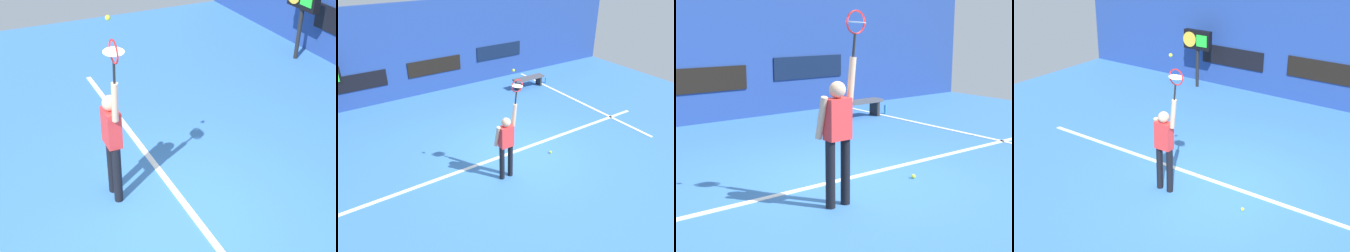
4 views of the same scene
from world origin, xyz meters
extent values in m
plane|color=#3870B2|center=(0.00, 0.00, 0.00)|extent=(18.00, 18.00, 0.00)
cube|color=navy|center=(0.00, 5.79, 1.76)|extent=(18.00, 0.20, 3.52)
cube|color=black|center=(0.00, 5.67, 1.06)|extent=(2.20, 0.03, 0.60)
cube|color=black|center=(-3.00, 5.67, 0.99)|extent=(2.20, 0.03, 0.60)
cube|color=#0C1933|center=(3.00, 5.67, 1.20)|extent=(2.20, 0.03, 0.60)
cube|color=white|center=(0.00, 0.15, 0.01)|extent=(10.00, 0.10, 0.01)
cube|color=white|center=(4.10, 2.00, 0.01)|extent=(0.10, 7.00, 0.01)
cylinder|color=black|center=(-0.92, -0.69, 0.46)|extent=(0.13, 0.13, 0.92)
cylinder|color=black|center=(-0.67, -0.69, 0.46)|extent=(0.13, 0.13, 0.92)
cube|color=red|center=(-0.80, -0.69, 1.20)|extent=(0.34, 0.20, 0.55)
sphere|color=#D8A884|center=(-0.80, -0.69, 1.58)|extent=(0.22, 0.22, 0.22)
cylinder|color=#D8A884|center=(-0.58, -0.69, 1.70)|extent=(0.15, 0.09, 0.59)
cylinder|color=#D8A884|center=(-1.00, -0.61, 1.22)|extent=(0.09, 0.23, 0.58)
cylinder|color=black|center=(-0.53, -0.69, 2.14)|extent=(0.06, 0.03, 0.30)
torus|color=red|center=(-0.50, -0.69, 2.43)|extent=(0.34, 0.02, 0.34)
cylinder|color=silver|center=(-0.50, -0.69, 2.43)|extent=(0.27, 0.27, 0.03)
sphere|color=#CCE033|center=(-0.62, -0.70, 2.82)|extent=(0.07, 0.07, 0.07)
cube|color=#4C4C51|center=(3.38, 3.97, 0.41)|extent=(1.40, 0.36, 0.08)
cube|color=#262628|center=(2.83, 3.97, 0.18)|extent=(0.08, 0.32, 0.37)
cube|color=#262628|center=(3.93, 3.97, 0.18)|extent=(0.08, 0.32, 0.37)
cylinder|color=#338CD8|center=(4.31, 3.97, 0.12)|extent=(0.07, 0.07, 0.24)
sphere|color=#CCE033|center=(0.87, -0.47, 0.03)|extent=(0.07, 0.07, 0.07)
camera|label=1|loc=(4.72, -2.40, 4.65)|focal=51.51mm
camera|label=2|loc=(-4.59, -6.46, 5.20)|focal=35.48mm
camera|label=3|loc=(-4.63, -5.79, 2.45)|focal=53.39mm
camera|label=4|loc=(4.46, -7.40, 5.06)|focal=51.74mm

